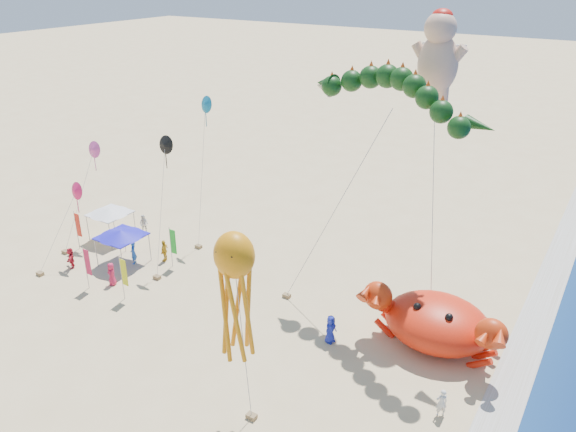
{
  "coord_description": "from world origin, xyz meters",
  "views": [
    {
      "loc": [
        14.42,
        -24.14,
        20.5
      ],
      "look_at": [
        -2.0,
        2.0,
        6.5
      ],
      "focal_mm": 35.0,
      "sensor_mm": 36.0,
      "label": 1
    }
  ],
  "objects_px": {
    "dragon_kite": "(391,99)",
    "canopy_white": "(109,211)",
    "crab_inflatable": "(437,322)",
    "cherub_kite": "(439,54)",
    "canopy_blue": "(121,234)",
    "octopus_kite": "(236,287)"
  },
  "relations": [
    {
      "from": "cherub_kite",
      "to": "canopy_white",
      "type": "height_order",
      "value": "cherub_kite"
    },
    {
      "from": "dragon_kite",
      "to": "canopy_white",
      "type": "relative_size",
      "value": 4.81
    },
    {
      "from": "crab_inflatable",
      "to": "dragon_kite",
      "type": "xyz_separation_m",
      "value": [
        -4.66,
        2.02,
        11.97
      ]
    },
    {
      "from": "canopy_blue",
      "to": "canopy_white",
      "type": "bearing_deg",
      "value": 148.74
    },
    {
      "from": "canopy_white",
      "to": "canopy_blue",
      "type": "bearing_deg",
      "value": -31.26
    },
    {
      "from": "crab_inflatable",
      "to": "octopus_kite",
      "type": "xyz_separation_m",
      "value": [
        -6.18,
        -10.63,
        5.86
      ]
    },
    {
      "from": "canopy_white",
      "to": "dragon_kite",
      "type": "bearing_deg",
      "value": 6.27
    },
    {
      "from": "crab_inflatable",
      "to": "canopy_white",
      "type": "relative_size",
      "value": 2.68
    },
    {
      "from": "cherub_kite",
      "to": "canopy_blue",
      "type": "height_order",
      "value": "cherub_kite"
    },
    {
      "from": "cherub_kite",
      "to": "dragon_kite",
      "type": "bearing_deg",
      "value": -111.95
    },
    {
      "from": "crab_inflatable",
      "to": "canopy_white",
      "type": "bearing_deg",
      "value": -179.14
    },
    {
      "from": "dragon_kite",
      "to": "canopy_white",
      "type": "xyz_separation_m",
      "value": [
        -22.01,
        -2.42,
        -11.13
      ]
    },
    {
      "from": "dragon_kite",
      "to": "crab_inflatable",
      "type": "bearing_deg",
      "value": -23.44
    },
    {
      "from": "cherub_kite",
      "to": "octopus_kite",
      "type": "bearing_deg",
      "value": -100.24
    },
    {
      "from": "crab_inflatable",
      "to": "cherub_kite",
      "type": "xyz_separation_m",
      "value": [
        -3.28,
        5.42,
        14.1
      ]
    },
    {
      "from": "crab_inflatable",
      "to": "canopy_white",
      "type": "distance_m",
      "value": 26.69
    },
    {
      "from": "octopus_kite",
      "to": "cherub_kite",
      "type": "bearing_deg",
      "value": 79.76
    },
    {
      "from": "crab_inflatable",
      "to": "canopy_blue",
      "type": "height_order",
      "value": "crab_inflatable"
    },
    {
      "from": "canopy_blue",
      "to": "canopy_white",
      "type": "relative_size",
      "value": 1.05
    },
    {
      "from": "cherub_kite",
      "to": "canopy_white",
      "type": "bearing_deg",
      "value": -166.02
    },
    {
      "from": "crab_inflatable",
      "to": "cherub_kite",
      "type": "distance_m",
      "value": 15.46
    },
    {
      "from": "octopus_kite",
      "to": "canopy_white",
      "type": "xyz_separation_m",
      "value": [
        -20.49,
        10.22,
        -5.03
      ]
    }
  ]
}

